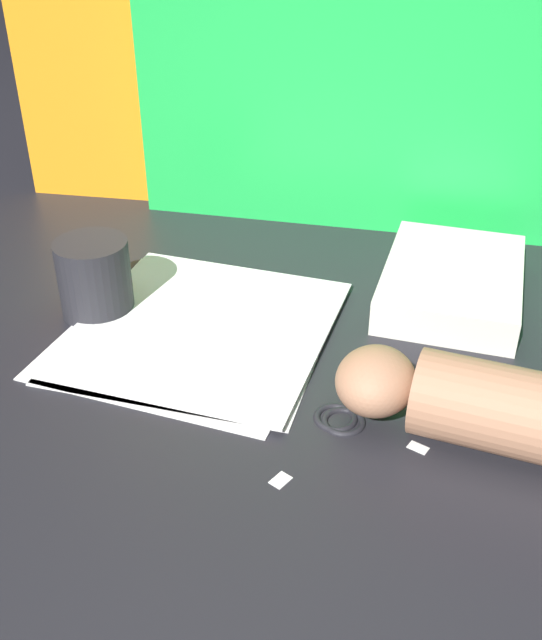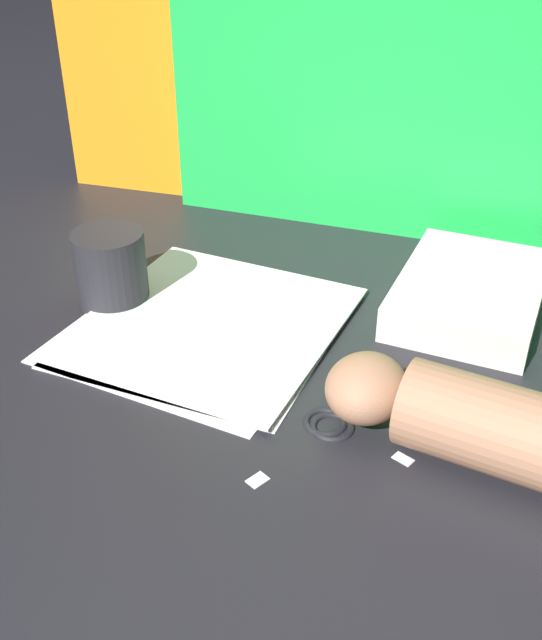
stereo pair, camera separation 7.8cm
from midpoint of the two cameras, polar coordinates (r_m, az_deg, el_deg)
ground_plane at (r=0.86m, az=1.71°, el=-1.65°), size 6.00×6.00×0.00m
backdrop_panel_left at (r=1.13m, az=1.01°, el=22.82°), size 0.63×0.12×0.59m
backdrop_panel_center at (r=1.06m, az=18.26°, el=14.73°), size 0.88×0.12×0.38m
paper_stack at (r=0.88m, az=-2.39°, el=-0.52°), size 0.30×0.31×0.01m
book_closed at (r=0.95m, az=17.22°, el=1.88°), size 0.17×0.24×0.04m
scissors at (r=0.76m, az=8.79°, el=-6.91°), size 0.10×0.15×0.01m
hand_forearm at (r=0.71m, az=19.25°, el=-7.69°), size 0.30×0.10×0.08m
paper_scrap_near at (r=0.72m, az=13.18°, el=-10.37°), size 0.02×0.02×0.00m
paper_scrap_mid at (r=0.68m, az=2.33°, el=-12.20°), size 0.02×0.02×0.00m
mug at (r=0.92m, az=-9.77°, el=3.81°), size 0.09×0.09×0.09m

